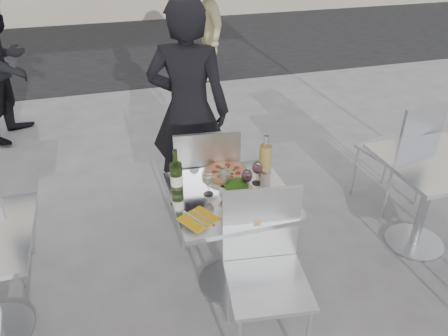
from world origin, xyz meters
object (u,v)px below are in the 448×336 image
object	(u,v)px
pizza_near	(251,205)
salad_plate	(237,187)
side_table_right	(430,186)
pizza_far	(226,173)
napkin_right	(279,206)
wineglass_red_b	(257,168)
napkin_left	(198,219)
side_chair_rfar	(405,146)
pedestrian_a	(4,66)
woman_diner	(189,111)
wineglass_white_a	(208,179)
carafe	(265,160)
pedestrian_b	(205,25)
wineglass_white_b	(224,175)
wine_bottle	(176,176)
sugar_shaker	(266,177)
main_table	(231,221)
chair_far	(206,176)
wineglass_red_a	(247,177)
chair_near	(265,260)

from	to	relation	value
pizza_near	salad_plate	size ratio (longest dim) A/B	1.45
side_table_right	pizza_near	size ratio (longest dim) A/B	2.35
pizza_far	napkin_right	distance (m)	0.46
wineglass_red_b	napkin_left	bearing A→B (deg)	-149.37
side_chair_rfar	pedestrian_a	xyz separation A→B (m)	(-3.28, 2.45, 0.21)
woman_diner	pizza_near	world-z (taller)	woman_diner
side_table_right	wineglass_white_a	xyz separation A→B (m)	(-1.63, 0.04, 0.32)
woman_diner	napkin_left	size ratio (longest dim) A/B	7.24
carafe	wineglass_red_b	size ratio (longest dim) A/B	1.84
salad_plate	side_table_right	bearing A→B (deg)	-0.53
pizza_near	pedestrian_b	bearing A→B (deg)	79.45
napkin_left	napkin_right	size ratio (longest dim) A/B	1.22
woman_diner	wineglass_white_b	bearing A→B (deg)	114.14
pizza_far	napkin_right	world-z (taller)	pizza_far
wine_bottle	napkin_right	bearing A→B (deg)	-29.79
pizza_near	wineglass_white_a	size ratio (longest dim) A/B	2.03
wine_bottle	wineglass_white_b	distance (m)	0.29
pizza_near	carafe	size ratio (longest dim) A/B	1.10
napkin_left	sugar_shaker	bearing A→B (deg)	-3.23
pedestrian_a	pizza_far	world-z (taller)	pedestrian_a
main_table	chair_far	distance (m)	0.50
pizza_near	wineglass_white_b	world-z (taller)	wineglass_white_b
sugar_shaker	wineglass_white_a	xyz separation A→B (m)	(-0.37, -0.00, 0.06)
pedestrian_a	wineglass_white_b	size ratio (longest dim) A/B	10.21
wineglass_white_b	wineglass_red_a	size ratio (longest dim) A/B	1.00
carafe	sugar_shaker	xyz separation A→B (m)	(-0.03, -0.10, -0.06)
pizza_far	napkin_right	xyz separation A→B (m)	(0.20, -0.41, -0.01)
chair_near	wineglass_white_a	size ratio (longest dim) A/B	6.14
pizza_near	napkin_right	xyz separation A→B (m)	(0.16, -0.04, -0.01)
wineglass_red_b	wine_bottle	bearing A→B (deg)	175.41
side_table_right	side_chair_rfar	distance (m)	0.51
napkin_right	side_chair_rfar	bearing A→B (deg)	32.63
wineglass_white_a	napkin_left	world-z (taller)	wineglass_white_a
pedestrian_a	napkin_right	distance (m)	3.67
main_table	wineglass_white_b	size ratio (longest dim) A/B	4.76
chair_far	pedestrian_a	xyz separation A→B (m)	(-1.61, 2.45, 0.22)
chair_near	salad_plate	world-z (taller)	chair_near
side_chair_rfar	napkin_left	xyz separation A→B (m)	(-1.88, -0.68, 0.16)
side_chair_rfar	wineglass_red_a	distance (m)	1.63
woman_diner	wineglass_red_b	xyz separation A→B (m)	(0.23, -0.94, -0.02)
pizza_far	salad_plate	world-z (taller)	salad_plate
chair_far	napkin_right	bearing A→B (deg)	116.61
sugar_shaker	wineglass_white_a	size ratio (longest dim) A/B	0.68
chair_near	napkin_right	size ratio (longest dim) A/B	4.82
wineglass_white_a	napkin_right	world-z (taller)	wineglass_white_a
wineglass_white_a	pizza_near	bearing A→B (deg)	-43.32
chair_far	salad_plate	world-z (taller)	chair_far
side_table_right	wineglass_red_b	xyz separation A→B (m)	(-1.31, 0.07, 0.32)
woman_diner	pizza_far	world-z (taller)	woman_diner
chair_near	carafe	world-z (taller)	carafe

